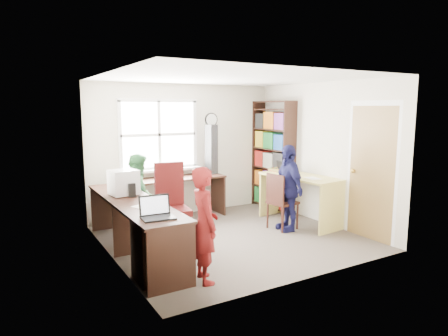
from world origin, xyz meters
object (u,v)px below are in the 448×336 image
Objects in this scene: crt_monitor at (124,182)px; cd_tower at (211,149)px; laptop_right at (285,170)px; bookshelf at (273,158)px; l_desk at (157,226)px; swivel_chair at (172,209)px; right_desk at (300,189)px; person_green at (139,194)px; laptop_left at (157,213)px; potted_plant at (160,170)px; wooden_chair at (280,199)px; person_navy at (288,188)px; person_red at (204,225)px.

crt_monitor is 2.22m from cd_tower.
laptop_right is at bearing -65.07° from cd_tower.
l_desk is at bearing -153.57° from bookshelf.
swivel_chair reaches higher than laptop_right.
l_desk is 1.98× the size of right_desk.
l_desk is 2.51× the size of swivel_chair.
swivel_chair is 0.72m from person_green.
l_desk is 8.37× the size of laptop_right.
swivel_chair is at bearing -21.75° from crt_monitor.
laptop_left is 1.30× the size of potted_plant.
crt_monitor is at bearing -132.38° from potted_plant.
wooden_chair reaches higher than l_desk.
person_navy reaches higher than wooden_chair.
swivel_chair is 4.02× the size of potted_plant.
cd_tower is 0.72× the size of person_green.
cd_tower reaches higher than person_red.
person_red is at bearing -159.32° from right_desk.
laptop_right is 0.27× the size of person_red.
potted_plant is (0.74, 1.78, 0.44)m from l_desk.
wooden_chair is at bearing -120.56° from person_navy.
right_desk is 2.70m from person_green.
swivel_chair is 2.28m from laptop_right.
person_navy reaches higher than swivel_chair.
swivel_chair is at bearing -155.38° from cd_tower.
laptop_right is 0.25× the size of person_navy.
cd_tower is (1.75, 1.76, 0.75)m from l_desk.
laptop_left is (-3.18, -2.07, -0.19)m from bookshelf.
person_red is at bearing -25.14° from laptop_left.
person_green is at bearing 120.20° from swivel_chair.
person_red reaches higher than potted_plant.
swivel_chair is 0.79m from crt_monitor.
l_desk is 2.12× the size of person_navy.
bookshelf is at bearing 50.41° from wooden_chair.
person_red is (0.46, -0.26, -0.14)m from laptop_left.
laptop_right is at bearing -47.80° from person_red.
potted_plant reaches higher than wooden_chair.
person_navy reaches higher than l_desk.
swivel_chair is at bearing 51.94° from l_desk.
laptop_right reaches higher than right_desk.
crt_monitor is at bearing 100.31° from laptop_right.
swivel_chair is 3.10× the size of laptop_left.
crt_monitor is 0.31× the size of person_green.
potted_plant is 2.70m from person_red.
cd_tower is (-0.93, 1.01, 0.33)m from laptop_right.
person_navy is (0.55, -1.57, -0.51)m from cd_tower.
right_desk is 1.62× the size of wooden_chair.
cd_tower reaches higher than right_desk.
laptop_right is (2.69, 0.75, 0.42)m from l_desk.
wooden_chair is 0.66× the size of person_navy.
laptop_right is 2.20m from potted_plant.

